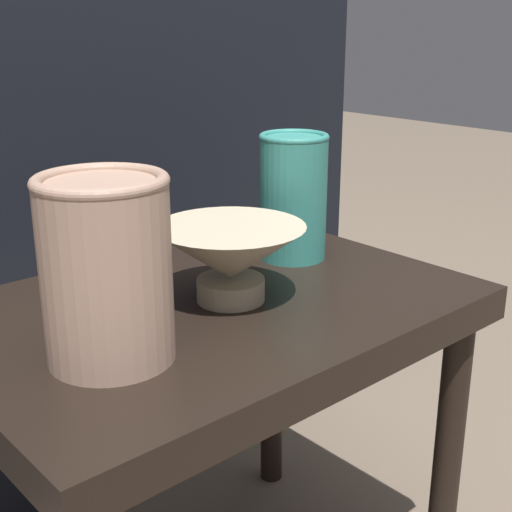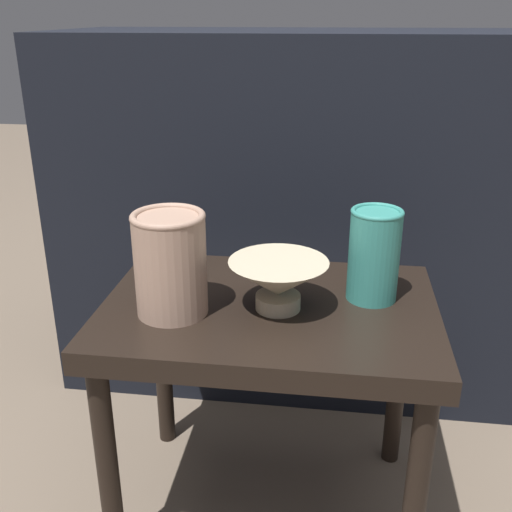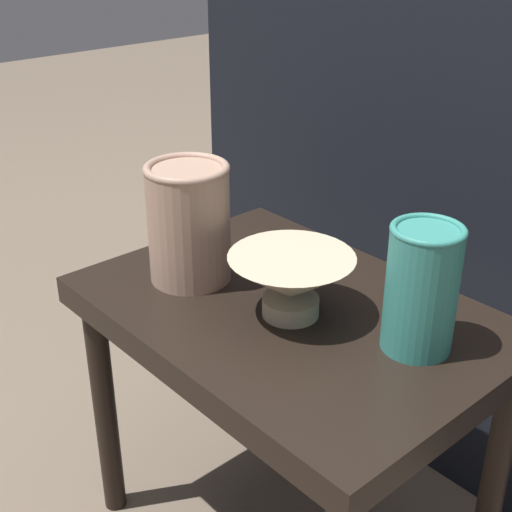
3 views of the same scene
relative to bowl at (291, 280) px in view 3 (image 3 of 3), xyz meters
name	(u,v)px [view 3 (image 3 of 3)]	position (x,y,z in m)	size (l,w,h in m)	color
table	(290,343)	(-0.02, 0.02, -0.11)	(0.57, 0.40, 0.44)	black
couch_backdrop	(511,206)	(-0.02, 0.58, -0.06)	(1.14, 0.50, 0.87)	black
bowl	(291,280)	(0.00, 0.00, 0.00)	(0.17, 0.17, 0.09)	#C1B293
vase_textured_left	(189,221)	(-0.17, -0.03, 0.04)	(0.12, 0.12, 0.17)	tan
vase_colorful_right	(422,287)	(0.16, 0.06, 0.03)	(0.09, 0.09, 0.16)	teal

